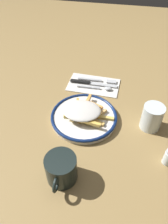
{
  "coord_description": "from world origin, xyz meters",
  "views": [
    {
      "loc": [
        0.55,
        0.11,
        0.59
      ],
      "look_at": [
        0.0,
        0.0,
        0.04
      ],
      "focal_mm": 34.36,
      "sensor_mm": 36.0,
      "label": 1
    }
  ],
  "objects": [
    {
      "name": "spoon",
      "position": [
        -0.19,
        0.03,
        0.01
      ],
      "size": [
        0.02,
        0.15,
        0.01
      ],
      "color": "silver",
      "rests_on": "napkin"
    },
    {
      "name": "ground_plane",
      "position": [
        0.0,
        0.0,
        0.0
      ],
      "size": [
        2.6,
        2.6,
        0.0
      ],
      "primitive_type": "plane",
      "color": "olive"
    },
    {
      "name": "fork",
      "position": [
        -0.24,
        0.01,
        0.01
      ],
      "size": [
        0.02,
        0.18,
        0.01
      ],
      "color": "silver",
      "rests_on": "napkin"
    },
    {
      "name": "coffee_mug",
      "position": [
        0.25,
        -0.02,
        0.04
      ],
      "size": [
        0.12,
        0.09,
        0.09
      ],
      "color": "black",
      "rests_on": "ground_plane"
    },
    {
      "name": "knife",
      "position": [
        -0.21,
        -0.02,
        0.01
      ],
      "size": [
        0.02,
        0.21,
        0.01
      ],
      "color": "black",
      "rests_on": "napkin"
    },
    {
      "name": "fries_heap",
      "position": [
        0.0,
        -0.0,
        0.04
      ],
      "size": [
        0.17,
        0.19,
        0.04
      ],
      "color": "#EBA14F",
      "rests_on": "plate"
    },
    {
      "name": "water_glass",
      "position": [
        -0.01,
        0.24,
        0.05
      ],
      "size": [
        0.07,
        0.07,
        0.1
      ],
      "primitive_type": "cylinder",
      "color": "silver",
      "rests_on": "ground_plane"
    },
    {
      "name": "napkin",
      "position": [
        -0.21,
        -0.0,
        0.0
      ],
      "size": [
        0.14,
        0.23,
        0.01
      ],
      "primitive_type": "cube",
      "rotation": [
        0.0,
        0.0,
        -0.04
      ],
      "color": "silver",
      "rests_on": "ground_plane"
    },
    {
      "name": "plate",
      "position": [
        0.0,
        0.0,
        0.01
      ],
      "size": [
        0.25,
        0.25,
        0.02
      ],
      "color": "white",
      "rests_on": "ground_plane"
    }
  ]
}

